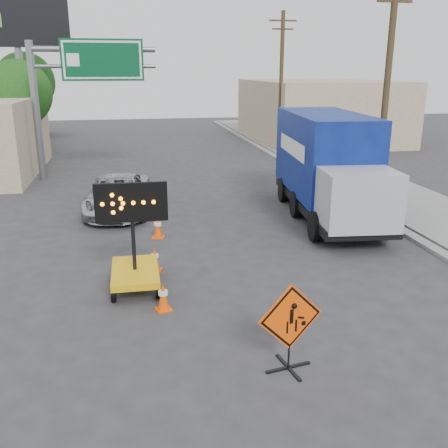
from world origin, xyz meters
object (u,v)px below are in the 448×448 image
object	(u,v)px
pickup_truck	(118,194)
arrow_board	(135,265)
box_truck	(327,172)
construction_sign	(290,325)

from	to	relation	value
pickup_truck	arrow_board	bearing A→B (deg)	-81.10
pickup_truck	box_truck	xyz separation A→B (m)	(7.84, -2.17, 1.05)
construction_sign	box_truck	size ratio (longest dim) A/B	0.21
arrow_board	box_truck	bearing A→B (deg)	36.51
pickup_truck	box_truck	size ratio (longest dim) A/B	0.61
construction_sign	pickup_truck	distance (m)	12.23
construction_sign	box_truck	bearing A→B (deg)	54.08
arrow_board	box_truck	size ratio (longest dim) A/B	0.34
construction_sign	arrow_board	size ratio (longest dim) A/B	0.62
construction_sign	pickup_truck	bearing A→B (deg)	95.04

